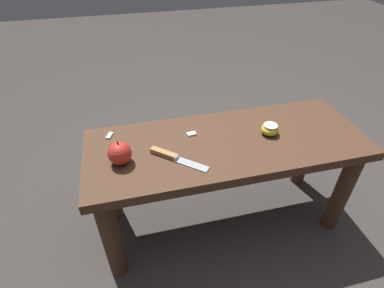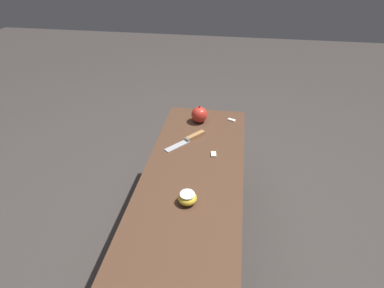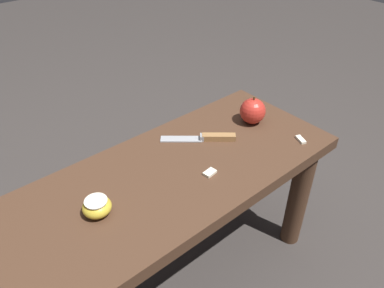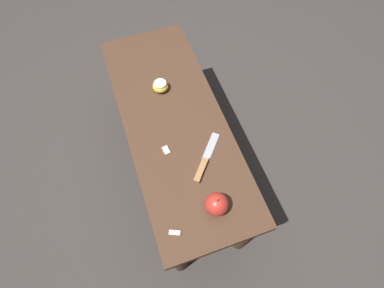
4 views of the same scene
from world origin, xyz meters
name	(u,v)px [view 4 (image 4 of 4)]	position (x,y,z in m)	size (l,w,h in m)	color
ground_plane	(178,166)	(0.00, 0.00, 0.00)	(8.00, 8.00, 0.00)	#383330
wooden_bench	(175,132)	(0.00, 0.00, 0.40)	(1.15, 0.43, 0.50)	#472D1E
knife	(204,164)	(-0.25, -0.05, 0.50)	(0.20, 0.18, 0.02)	#9EA0A5
apple_whole	(217,204)	(-0.43, -0.03, 0.54)	(0.09, 0.09, 0.10)	red
apple_cut	(160,86)	(0.18, 0.01, 0.52)	(0.07, 0.07, 0.04)	gold
apple_slice_near_knife	(166,150)	(-0.13, 0.08, 0.50)	(0.04, 0.03, 0.01)	white
apple_slice_center	(175,233)	(-0.47, 0.15, 0.50)	(0.03, 0.04, 0.01)	white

